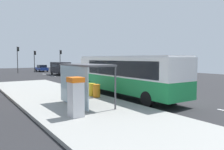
% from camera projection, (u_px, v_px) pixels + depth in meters
% --- Properties ---
extents(ground_plane, '(56.00, 92.00, 0.04)m').
position_uv_depth(ground_plane, '(78.00, 82.00, 28.65)').
color(ground_plane, '#262628').
extents(sidewalk_platform, '(6.20, 30.00, 0.18)m').
position_uv_depth(sidewalk_platform, '(67.00, 101.00, 15.15)').
color(sidewalk_platform, '#999993').
rests_on(sidewalk_platform, ground).
extents(lane_stripe_seg_1, '(0.16, 2.20, 0.01)m').
position_uv_depth(lane_stripe_seg_1, '(168.00, 99.00, 16.38)').
color(lane_stripe_seg_1, silver).
rests_on(lane_stripe_seg_1, ground).
extents(lane_stripe_seg_2, '(0.16, 2.20, 0.01)m').
position_uv_depth(lane_stripe_seg_2, '(126.00, 91.00, 20.52)').
color(lane_stripe_seg_2, silver).
rests_on(lane_stripe_seg_2, ground).
extents(lane_stripe_seg_3, '(0.16, 2.20, 0.01)m').
position_uv_depth(lane_stripe_seg_3, '(99.00, 85.00, 24.65)').
color(lane_stripe_seg_3, silver).
rests_on(lane_stripe_seg_3, ground).
extents(lane_stripe_seg_4, '(0.16, 2.20, 0.01)m').
position_uv_depth(lane_stripe_seg_4, '(79.00, 81.00, 28.79)').
color(lane_stripe_seg_4, silver).
rests_on(lane_stripe_seg_4, ground).
extents(lane_stripe_seg_5, '(0.16, 2.20, 0.01)m').
position_uv_depth(lane_stripe_seg_5, '(65.00, 78.00, 32.92)').
color(lane_stripe_seg_5, silver).
rests_on(lane_stripe_seg_5, ground).
extents(lane_stripe_seg_6, '(0.16, 2.20, 0.01)m').
position_uv_depth(lane_stripe_seg_6, '(54.00, 76.00, 37.06)').
color(lane_stripe_seg_6, silver).
rests_on(lane_stripe_seg_6, ground).
extents(lane_stripe_seg_7, '(0.16, 2.20, 0.01)m').
position_uv_depth(lane_stripe_seg_7, '(44.00, 74.00, 41.19)').
color(lane_stripe_seg_7, silver).
rests_on(lane_stripe_seg_7, ground).
extents(bus, '(2.64, 11.04, 3.21)m').
position_uv_depth(bus, '(126.00, 73.00, 17.27)').
color(bus, '#1E8C47').
rests_on(bus, ground).
extents(white_van, '(2.07, 5.22, 2.30)m').
position_uv_depth(white_van, '(60.00, 68.00, 39.67)').
color(white_van, black).
rests_on(white_van, ground).
extents(sedan_near, '(1.87, 4.42, 1.52)m').
position_uv_depth(sedan_near, '(42.00, 68.00, 49.47)').
color(sedan_near, navy).
rests_on(sedan_near, ground).
extents(ticket_machine, '(0.66, 0.76, 1.94)m').
position_uv_depth(ticket_machine, '(76.00, 97.00, 10.77)').
color(ticket_machine, silver).
rests_on(ticket_machine, sidewalk_platform).
extents(recycling_bin_orange, '(0.52, 0.52, 0.95)m').
position_uv_depth(recycling_bin_orange, '(97.00, 91.00, 16.18)').
color(recycling_bin_orange, orange).
rests_on(recycling_bin_orange, sidewalk_platform).
extents(recycling_bin_yellow, '(0.52, 0.52, 0.95)m').
position_uv_depth(recycling_bin_yellow, '(92.00, 90.00, 16.75)').
color(recycling_bin_yellow, yellow).
rests_on(recycling_bin_yellow, sidewalk_platform).
extents(recycling_bin_green, '(0.52, 0.52, 0.95)m').
position_uv_depth(recycling_bin_green, '(88.00, 89.00, 17.33)').
color(recycling_bin_green, green).
rests_on(recycling_bin_green, sidewalk_platform).
extents(traffic_light_near_side, '(0.49, 0.28, 4.81)m').
position_uv_depth(traffic_light_near_side, '(61.00, 57.00, 48.36)').
color(traffic_light_near_side, '#2D2D2D').
rests_on(traffic_light_near_side, ground).
extents(traffic_light_far_side, '(0.49, 0.28, 5.33)m').
position_uv_depth(traffic_light_far_side, '(18.00, 56.00, 44.21)').
color(traffic_light_far_side, '#2D2D2D').
rests_on(traffic_light_far_side, ground).
extents(traffic_light_median, '(0.49, 0.28, 4.62)m').
position_uv_depth(traffic_light_median, '(35.00, 58.00, 46.85)').
color(traffic_light_median, '#2D2D2D').
rests_on(traffic_light_median, ground).
extents(bus_shelter, '(1.80, 4.00, 2.50)m').
position_uv_depth(bus_shelter, '(81.00, 74.00, 13.17)').
color(bus_shelter, '#4C4C51').
rests_on(bus_shelter, sidewalk_platform).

